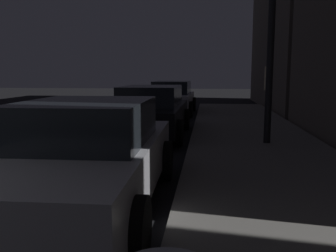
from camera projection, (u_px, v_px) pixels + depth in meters
car_silver at (87, 156)px, 4.76m from camera, size 2.08×4.43×1.43m
car_black at (152, 111)px, 10.20m from camera, size 1.99×4.24×1.43m
car_white at (172, 98)px, 15.89m from camera, size 2.00×4.14×1.43m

